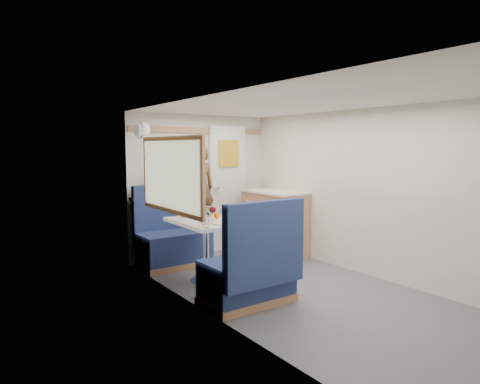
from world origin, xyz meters
TOP-DOWN VIEW (x-y plane):
  - floor at (0.00, 0.00)m, footprint 4.50×4.50m
  - ceiling at (0.00, 0.00)m, footprint 4.50×4.50m
  - wall_back at (0.00, 2.25)m, footprint 2.20×0.02m
  - wall_left at (-1.10, 0.00)m, footprint 0.02×4.50m
  - wall_right at (1.10, 0.00)m, footprint 0.02×4.50m
  - oak_trim_low at (0.00, 2.23)m, footprint 2.15×0.02m
  - oak_trim_high at (0.00, 2.23)m, footprint 2.15×0.02m
  - side_window at (-1.08, 1.00)m, footprint 0.04×1.30m
  - rear_door at (0.45, 2.22)m, footprint 0.62×0.12m
  - dinette_table at (-0.65, 1.00)m, footprint 0.62×0.92m
  - bench_far at (-0.65, 1.86)m, footprint 0.90×0.59m
  - bench_near at (-0.65, 0.14)m, footprint 0.90×0.59m
  - ledge at (-0.65, 2.12)m, footprint 0.90×0.14m
  - dome_light at (-1.04, 1.85)m, footprint 0.20×0.20m
  - galley_counter at (0.82, 1.55)m, footprint 0.57×0.92m
  - person at (-0.23, 1.85)m, footprint 0.42×0.29m
  - duffel_bag at (-0.56, 2.12)m, footprint 0.51×0.34m
  - tray at (-0.63, 0.75)m, footprint 0.33×0.38m
  - orange_fruit at (-0.55, 0.92)m, footprint 0.07×0.07m
  - cheese_block at (-0.69, 0.84)m, footprint 0.11×0.07m
  - wine_glass at (-0.62, 0.89)m, footprint 0.08×0.08m
  - tumbler_left at (-0.87, 0.62)m, footprint 0.07×0.07m
  - tumbler_mid at (-0.78, 1.30)m, footprint 0.06×0.06m
  - tumbler_right at (-0.52, 1.16)m, footprint 0.07×0.07m
  - beer_glass at (-0.43, 0.95)m, footprint 0.06×0.06m
  - pepper_grinder at (-0.64, 0.98)m, footprint 0.03×0.03m
  - salt_grinder at (-0.72, 0.88)m, footprint 0.04×0.04m
  - bread_loaf at (-0.49, 1.38)m, footprint 0.21×0.28m

SIDE VIEW (x-z plane):
  - floor at x=0.00m, z-range 0.00..0.00m
  - bench_far at x=-0.65m, z-range -0.22..0.83m
  - bench_near at x=-0.65m, z-range -0.22..0.83m
  - galley_counter at x=0.82m, z-range 0.01..0.93m
  - dinette_table at x=-0.65m, z-range 0.21..0.93m
  - tray at x=-0.63m, z-range 0.72..0.74m
  - cheese_block at x=-0.69m, z-range 0.74..0.77m
  - pepper_grinder at x=-0.64m, z-range 0.72..0.81m
  - salt_grinder at x=-0.72m, z-range 0.72..0.81m
  - beer_glass at x=-0.43m, z-range 0.72..0.81m
  - tumbler_mid at x=-0.78m, z-range 0.72..0.82m
  - bread_loaf at x=-0.49m, z-range 0.72..0.82m
  - orange_fruit at x=-0.55m, z-range 0.74..0.81m
  - tumbler_right at x=-0.52m, z-range 0.72..0.84m
  - tumbler_left at x=-0.87m, z-range 0.72..0.84m
  - wine_glass at x=-0.62m, z-range 0.76..0.93m
  - oak_trim_low at x=0.00m, z-range 0.81..0.89m
  - ledge at x=-0.65m, z-range 0.86..0.90m
  - rear_door at x=0.45m, z-range 0.04..1.90m
  - wall_back at x=0.00m, z-range 0.00..2.00m
  - wall_left at x=-1.10m, z-range 0.00..2.00m
  - wall_right at x=1.10m, z-range 0.00..2.00m
  - person at x=-0.23m, z-range 0.45..1.56m
  - duffel_bag at x=-0.56m, z-range 0.90..1.12m
  - side_window at x=-1.08m, z-range 0.89..1.61m
  - dome_light at x=-1.04m, z-range 1.65..1.85m
  - oak_trim_high at x=0.00m, z-range 1.74..1.82m
  - ceiling at x=0.00m, z-range 2.00..2.00m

